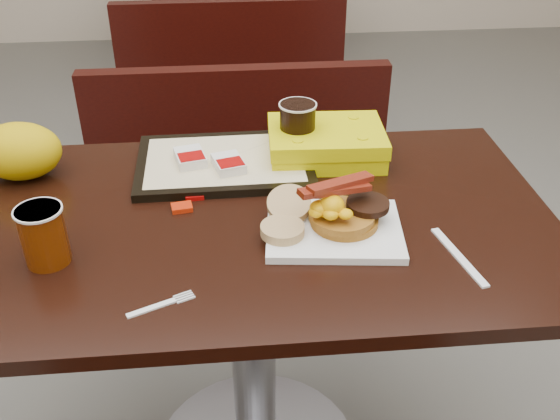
{
  "coord_description": "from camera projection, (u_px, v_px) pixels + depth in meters",
  "views": [
    {
      "loc": [
        -0.04,
        -1.05,
        1.44
      ],
      "look_at": [
        0.05,
        -0.06,
        0.8
      ],
      "focal_mm": 41.1,
      "sensor_mm": 36.0,
      "label": 1
    }
  ],
  "objects": [
    {
      "name": "table_near",
      "position": [
        254.0,
        355.0,
        1.46
      ],
      "size": [
        1.2,
        0.7,
        0.75
      ],
      "primitive_type": null,
      "color": "black",
      "rests_on": "floor"
    },
    {
      "name": "bench_near_n",
      "position": [
        241.0,
        199.0,
        2.05
      ],
      "size": [
        1.0,
        0.46,
        0.72
      ],
      "primitive_type": null,
      "color": "black",
      "rests_on": "floor"
    },
    {
      "name": "table_far",
      "position": [
        227.0,
        21.0,
        3.63
      ],
      "size": [
        1.2,
        0.7,
        0.75
      ],
      "primitive_type": null,
      "color": "black",
      "rests_on": "floor"
    },
    {
      "name": "bench_far_s",
      "position": [
        231.0,
        67.0,
        3.05
      ],
      "size": [
        1.0,
        0.46,
        0.72
      ],
      "primitive_type": null,
      "color": "black",
      "rests_on": "floor"
    },
    {
      "name": "platter",
      "position": [
        334.0,
        230.0,
        1.2
      ],
      "size": [
        0.27,
        0.22,
        0.01
      ],
      "primitive_type": "cube",
      "rotation": [
        0.0,
        0.0,
        -0.11
      ],
      "color": "white",
      "rests_on": "table_near"
    },
    {
      "name": "pancake_stack",
      "position": [
        344.0,
        217.0,
        1.2
      ],
      "size": [
        0.14,
        0.14,
        0.03
      ],
      "primitive_type": "cylinder",
      "rotation": [
        0.0,
        0.0,
        -0.12
      ],
      "color": "#A2621B",
      "rests_on": "platter"
    },
    {
      "name": "sausage_patty",
      "position": [
        368.0,
        205.0,
        1.2
      ],
      "size": [
        0.09,
        0.09,
        0.01
      ],
      "primitive_type": "cylinder",
      "rotation": [
        0.0,
        0.0,
        -0.07
      ],
      "color": "black",
      "rests_on": "pancake_stack"
    },
    {
      "name": "scrambled_eggs",
      "position": [
        332.0,
        208.0,
        1.17
      ],
      "size": [
        0.1,
        0.09,
        0.04
      ],
      "primitive_type": "ellipsoid",
      "rotation": [
        0.0,
        0.0,
        -0.31
      ],
      "color": "#F8B404",
      "rests_on": "pancake_stack"
    },
    {
      "name": "bacon_strips",
      "position": [
        335.0,
        188.0,
        1.17
      ],
      "size": [
        0.16,
        0.11,
        0.01
      ],
      "primitive_type": null,
      "rotation": [
        0.0,
        0.0,
        0.38
      ],
      "color": "#4D1305",
      "rests_on": "scrambled_eggs"
    },
    {
      "name": "muffin_bottom",
      "position": [
        282.0,
        230.0,
        1.17
      ],
      "size": [
        0.1,
        0.1,
        0.02
      ],
      "primitive_type": "cylinder",
      "rotation": [
        0.0,
        0.0,
        -0.2
      ],
      "color": "tan",
      "rests_on": "platter"
    },
    {
      "name": "muffin_top",
      "position": [
        289.0,
        204.0,
        1.23
      ],
      "size": [
        0.1,
        0.1,
        0.05
      ],
      "primitive_type": "cylinder",
      "rotation": [
        0.38,
        0.0,
        -0.21
      ],
      "color": "tan",
      "rests_on": "platter"
    },
    {
      "name": "coffee_cup_near",
      "position": [
        44.0,
        236.0,
        1.11
      ],
      "size": [
        0.1,
        0.1,
        0.11
      ],
      "primitive_type": "cylinder",
      "rotation": [
        0.0,
        0.0,
        0.33
      ],
      "color": "#802E04",
      "rests_on": "table_near"
    },
    {
      "name": "fork",
      "position": [
        151.0,
        308.0,
        1.03
      ],
      "size": [
        0.11,
        0.07,
        0.0
      ],
      "primitive_type": null,
      "rotation": [
        0.0,
        0.0,
        0.42
      ],
      "color": "white",
      "rests_on": "table_near"
    },
    {
      "name": "knife",
      "position": [
        459.0,
        256.0,
        1.14
      ],
      "size": [
        0.05,
        0.18,
        0.0
      ],
      "primitive_type": "cube",
      "rotation": [
        0.0,
        0.0,
        -1.37
      ],
      "color": "white",
      "rests_on": "table_near"
    },
    {
      "name": "condiment_syrup",
      "position": [
        182.0,
        207.0,
        1.27
      ],
      "size": [
        0.05,
        0.04,
        0.01
      ],
      "primitive_type": "cube",
      "rotation": [
        0.0,
        0.0,
        0.16
      ],
      "color": "#B42107",
      "rests_on": "table_near"
    },
    {
      "name": "condiment_ketchup",
      "position": [
        194.0,
        196.0,
        1.31
      ],
      "size": [
        0.04,
        0.03,
        0.01
      ],
      "primitive_type": "cube",
      "rotation": [
        0.0,
        0.0,
        0.09
      ],
      "color": "#8C0504",
      "rests_on": "table_near"
    },
    {
      "name": "tray",
      "position": [
        225.0,
        163.0,
        1.42
      ],
      "size": [
        0.39,
        0.28,
        0.02
      ],
      "primitive_type": "cube",
      "rotation": [
        0.0,
        0.0,
        0.01
      ],
      "color": "black",
      "rests_on": "table_near"
    },
    {
      "name": "hashbrown_sleeve_left",
      "position": [
        190.0,
        157.0,
        1.4
      ],
      "size": [
        0.08,
        0.09,
        0.02
      ],
      "primitive_type": "cube",
      "rotation": [
        0.0,
        0.0,
        0.23
      ],
      "color": "silver",
      "rests_on": "tray"
    },
    {
      "name": "hashbrown_sleeve_right",
      "position": [
        229.0,
        164.0,
        1.38
      ],
      "size": [
        0.08,
        0.09,
        0.02
      ],
      "primitive_type": "cube",
      "rotation": [
        0.0,
        0.0,
        0.26
      ],
      "color": "silver",
      "rests_on": "tray"
    },
    {
      "name": "coffee_cup_far",
      "position": [
        297.0,
        126.0,
        1.43
      ],
      "size": [
        0.1,
        0.1,
        0.11
      ],
      "primitive_type": "cylinder",
      "rotation": [
        0.0,
        0.0,
        0.36
      ],
      "color": "black",
      "rests_on": "tray"
    },
    {
      "name": "clamshell",
      "position": [
        326.0,
        143.0,
        1.45
      ],
      "size": [
        0.27,
        0.21,
        0.07
      ],
      "primitive_type": "cube",
      "rotation": [
        0.0,
        0.0,
        -0.04
      ],
      "color": "#CEC803",
      "rests_on": "table_near"
    },
    {
      "name": "paper_bag",
      "position": [
        19.0,
        151.0,
        1.36
      ],
      "size": [
        0.21,
        0.19,
        0.12
      ],
      "primitive_type": "ellipsoid",
      "rotation": [
        0.0,
        0.0,
        -0.39
      ],
      "color": "#D7BC07",
      "rests_on": "table_near"
    }
  ]
}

